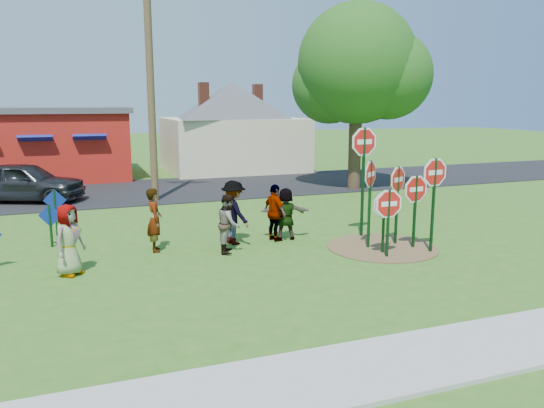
{
  "coord_description": "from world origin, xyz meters",
  "views": [
    {
      "loc": [
        -3.7,
        -13.88,
        4.17
      ],
      "look_at": [
        1.82,
        1.02,
        1.11
      ],
      "focal_mm": 35.0,
      "sensor_mm": 36.0,
      "label": 1
    }
  ],
  "objects_px": {
    "stop_sign_a": "(384,209)",
    "stop_sign_d": "(398,186)",
    "person_b": "(155,220)",
    "person_a": "(69,240)",
    "suv": "(24,182)",
    "stop_sign_b": "(364,154)",
    "leafy_tree": "(360,70)",
    "stop_sign_c": "(434,183)",
    "utility_pole": "(150,77)"
  },
  "relations": [
    {
      "from": "stop_sign_a",
      "to": "stop_sign_d",
      "type": "relative_size",
      "value": 0.76
    },
    {
      "from": "person_b",
      "to": "person_a",
      "type": "bearing_deg",
      "value": 124.19
    },
    {
      "from": "person_a",
      "to": "suv",
      "type": "height_order",
      "value": "person_a"
    },
    {
      "from": "stop_sign_b",
      "to": "leafy_tree",
      "type": "relative_size",
      "value": 0.41
    },
    {
      "from": "stop_sign_b",
      "to": "stop_sign_c",
      "type": "relative_size",
      "value": 1.27
    },
    {
      "from": "stop_sign_d",
      "to": "person_a",
      "type": "bearing_deg",
      "value": 151.16
    },
    {
      "from": "utility_pole",
      "to": "leafy_tree",
      "type": "xyz_separation_m",
      "value": [
        9.68,
        -0.16,
        0.44
      ]
    },
    {
      "from": "suv",
      "to": "utility_pole",
      "type": "height_order",
      "value": "utility_pole"
    },
    {
      "from": "stop_sign_d",
      "to": "person_a",
      "type": "xyz_separation_m",
      "value": [
        -9.07,
        0.32,
        -0.88
      ]
    },
    {
      "from": "leafy_tree",
      "to": "utility_pole",
      "type": "bearing_deg",
      "value": 179.06
    },
    {
      "from": "person_b",
      "to": "leafy_tree",
      "type": "bearing_deg",
      "value": -52.57
    },
    {
      "from": "utility_pole",
      "to": "stop_sign_c",
      "type": "bearing_deg",
      "value": -60.15
    },
    {
      "from": "utility_pole",
      "to": "stop_sign_d",
      "type": "bearing_deg",
      "value": -59.44
    },
    {
      "from": "person_a",
      "to": "utility_pole",
      "type": "xyz_separation_m",
      "value": [
        3.37,
        9.31,
        4.3
      ]
    },
    {
      "from": "utility_pole",
      "to": "leafy_tree",
      "type": "distance_m",
      "value": 9.69
    },
    {
      "from": "utility_pole",
      "to": "leafy_tree",
      "type": "bearing_deg",
      "value": -0.94
    },
    {
      "from": "stop_sign_a",
      "to": "person_b",
      "type": "bearing_deg",
      "value": 154.4
    },
    {
      "from": "person_a",
      "to": "suv",
      "type": "bearing_deg",
      "value": 50.97
    },
    {
      "from": "stop_sign_a",
      "to": "person_a",
      "type": "relative_size",
      "value": 1.06
    },
    {
      "from": "stop_sign_c",
      "to": "stop_sign_b",
      "type": "bearing_deg",
      "value": 107.84
    },
    {
      "from": "stop_sign_c",
      "to": "utility_pole",
      "type": "height_order",
      "value": "utility_pole"
    },
    {
      "from": "person_b",
      "to": "suv",
      "type": "xyz_separation_m",
      "value": [
        -4.1,
        9.51,
        -0.03
      ]
    },
    {
      "from": "stop_sign_a",
      "to": "stop_sign_c",
      "type": "bearing_deg",
      "value": -19.44
    },
    {
      "from": "utility_pole",
      "to": "suv",
      "type": "bearing_deg",
      "value": 162.65
    },
    {
      "from": "stop_sign_a",
      "to": "suv",
      "type": "bearing_deg",
      "value": 126.79
    },
    {
      "from": "stop_sign_c",
      "to": "person_a",
      "type": "bearing_deg",
      "value": 166.98
    },
    {
      "from": "stop_sign_d",
      "to": "person_a",
      "type": "relative_size",
      "value": 1.4
    },
    {
      "from": "stop_sign_c",
      "to": "person_b",
      "type": "bearing_deg",
      "value": 154.05
    },
    {
      "from": "stop_sign_d",
      "to": "suv",
      "type": "xyz_separation_m",
      "value": [
        -10.9,
        11.27,
        -0.9
      ]
    },
    {
      "from": "stop_sign_b",
      "to": "utility_pole",
      "type": "bearing_deg",
      "value": 118.38
    },
    {
      "from": "person_b",
      "to": "utility_pole",
      "type": "height_order",
      "value": "utility_pole"
    },
    {
      "from": "stop_sign_d",
      "to": "utility_pole",
      "type": "relative_size",
      "value": 0.25
    },
    {
      "from": "stop_sign_d",
      "to": "leafy_tree",
      "type": "distance_m",
      "value": 10.98
    },
    {
      "from": "person_a",
      "to": "leafy_tree",
      "type": "bearing_deg",
      "value": -13.51
    },
    {
      "from": "person_a",
      "to": "utility_pole",
      "type": "relative_size",
      "value": 0.18
    },
    {
      "from": "stop_sign_b",
      "to": "stop_sign_c",
      "type": "bearing_deg",
      "value": -70.79
    },
    {
      "from": "utility_pole",
      "to": "stop_sign_a",
      "type": "bearing_deg",
      "value": -64.98
    },
    {
      "from": "stop_sign_c",
      "to": "person_a",
      "type": "relative_size",
      "value": 1.59
    },
    {
      "from": "stop_sign_b",
      "to": "stop_sign_c",
      "type": "distance_m",
      "value": 2.53
    },
    {
      "from": "stop_sign_b",
      "to": "stop_sign_d",
      "type": "bearing_deg",
      "value": -71.29
    },
    {
      "from": "stop_sign_a",
      "to": "person_a",
      "type": "height_order",
      "value": "stop_sign_a"
    },
    {
      "from": "stop_sign_c",
      "to": "suv",
      "type": "relative_size",
      "value": 0.58
    },
    {
      "from": "suv",
      "to": "leafy_tree",
      "type": "height_order",
      "value": "leafy_tree"
    },
    {
      "from": "stop_sign_d",
      "to": "person_b",
      "type": "relative_size",
      "value": 1.37
    },
    {
      "from": "stop_sign_c",
      "to": "leafy_tree",
      "type": "height_order",
      "value": "leafy_tree"
    },
    {
      "from": "stop_sign_c",
      "to": "person_b",
      "type": "xyz_separation_m",
      "value": [
        -7.26,
        2.83,
        -1.07
      ]
    },
    {
      "from": "stop_sign_c",
      "to": "person_b",
      "type": "height_order",
      "value": "stop_sign_c"
    },
    {
      "from": "person_a",
      "to": "suv",
      "type": "xyz_separation_m",
      "value": [
        -1.84,
        10.94,
        -0.01
      ]
    },
    {
      "from": "stop_sign_b",
      "to": "stop_sign_c",
      "type": "height_order",
      "value": "stop_sign_b"
    },
    {
      "from": "suv",
      "to": "utility_pole",
      "type": "distance_m",
      "value": 6.96
    }
  ]
}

